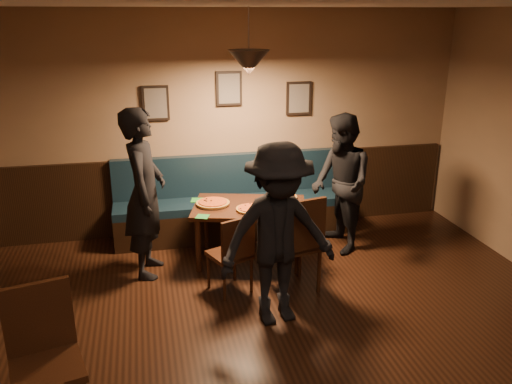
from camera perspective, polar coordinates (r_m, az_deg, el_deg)
ceiling at (r=3.21m, az=7.67°, el=19.77°), size 7.00×7.00×0.00m
wall_back at (r=6.75m, az=-2.92°, el=7.35°), size 6.00×0.00×6.00m
wainscot at (r=6.95m, az=-2.76°, el=0.02°), size 5.88×0.06×1.00m
booth_bench at (r=6.70m, az=-2.37°, el=-0.71°), size 3.00×0.60×1.00m
picture_left at (r=6.58m, az=-10.78°, el=9.41°), size 0.32×0.04×0.42m
picture_center at (r=6.64m, az=-2.94°, el=11.11°), size 0.32×0.04×0.42m
picture_right at (r=6.87m, az=4.62°, el=10.06°), size 0.32×0.04×0.42m
pendant_lamp at (r=5.61m, az=-0.78°, el=13.82°), size 0.44×0.44×0.25m
dining_table at (r=6.08m, az=-0.70°, el=-4.44°), size 1.42×1.10×0.67m
chair_near_left at (r=5.40m, az=-2.89°, el=-6.57°), size 0.49×0.49×0.85m
chair_near_right at (r=5.42m, az=4.07°, el=-5.39°), size 0.55×0.55×1.04m
diner_left at (r=5.72m, az=-11.93°, el=-0.16°), size 0.55×0.74×1.84m
diner_right at (r=6.29m, az=9.16°, el=0.87°), size 0.68×0.84×1.65m
diner_front at (r=4.73m, az=2.42°, el=-4.70°), size 1.18×0.79×1.70m
pizza_a at (r=5.99m, az=-4.68°, el=-1.20°), size 0.47×0.47×0.04m
pizza_b at (r=5.81m, az=-0.62°, el=-1.83°), size 0.42×0.42×0.04m
pizza_c at (r=6.18m, az=2.73°, el=-0.55°), size 0.38×0.38×0.04m
soda_glass at (r=5.76m, az=5.38°, el=-1.58°), size 0.08×0.08×0.14m
tabasco_bottle at (r=6.03m, az=4.08°, el=-0.66°), size 0.03×0.03×0.13m
napkin_a at (r=6.16m, az=-6.28°, el=-0.89°), size 0.18×0.18×0.01m
napkin_b at (r=5.67m, az=-5.80°, el=-2.66°), size 0.17×0.17×0.01m
cutlery_set at (r=5.61m, az=0.16°, el=-2.78°), size 0.18×0.04×0.00m
cafe_chair_far at (r=3.94m, az=-21.67°, el=-17.05°), size 0.56×0.56×1.03m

